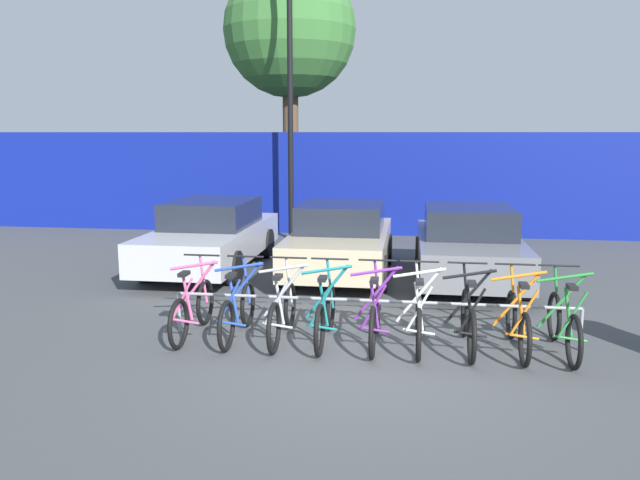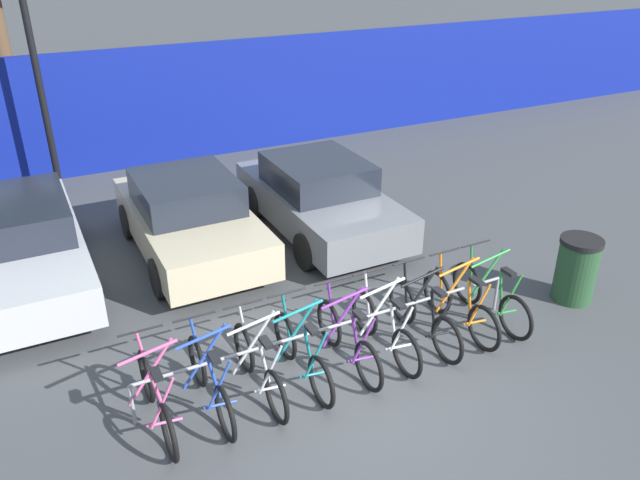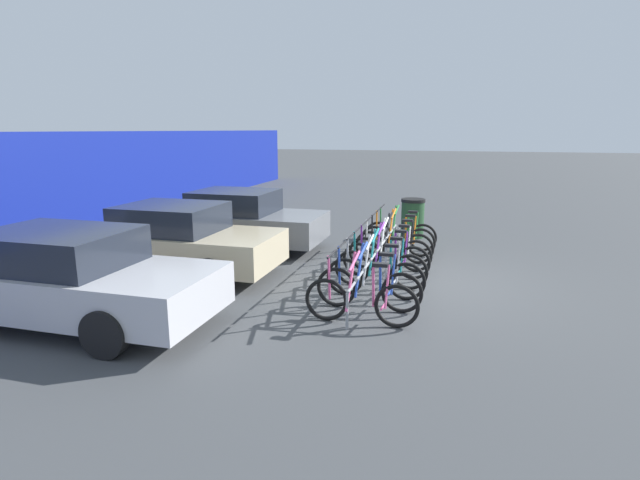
{
  "view_description": "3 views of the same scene",
  "coord_description": "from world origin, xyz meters",
  "px_view_note": "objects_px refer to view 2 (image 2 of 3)",
  "views": [
    {
      "loc": [
        0.52,
        -7.34,
        2.75
      ],
      "look_at": [
        -0.93,
        2.56,
        1.02
      ],
      "focal_mm": 35.0,
      "sensor_mm": 36.0,
      "label": 1
    },
    {
      "loc": [
        -3.22,
        -5.21,
        5.15
      ],
      "look_at": [
        0.49,
        2.11,
        1.03
      ],
      "focal_mm": 35.0,
      "sensor_mm": 36.0,
      "label": 2
    },
    {
      "loc": [
        -9.23,
        -0.78,
        2.82
      ],
      "look_at": [
        -0.37,
        1.72,
        0.77
      ],
      "focal_mm": 28.0,
      "sensor_mm": 36.0,
      "label": 3
    }
  ],
  "objects_px": {
    "bicycle_green": "(490,297)",
    "bicycle_teal": "(302,355)",
    "bike_rack": "(338,328)",
    "bicycle_blue": "(210,383)",
    "bicycle_black": "(424,317)",
    "bicycle_pink": "(156,399)",
    "bicycle_purple": "(348,341)",
    "car_beige": "(189,217)",
    "bicycle_orange": "(460,306)",
    "bicycle_white": "(385,329)",
    "trash_bin": "(576,269)",
    "car_silver": "(20,244)",
    "car_grey": "(320,197)",
    "bicycle_silver": "(259,368)"
  },
  "relations": [
    {
      "from": "bicycle_blue",
      "to": "bicycle_black",
      "type": "distance_m",
      "value": 3.04
    },
    {
      "from": "bicycle_blue",
      "to": "bicycle_white",
      "type": "xyz_separation_m",
      "value": [
        2.41,
        0.0,
        0.0
      ]
    },
    {
      "from": "bicycle_pink",
      "to": "car_beige",
      "type": "bearing_deg",
      "value": 68.69
    },
    {
      "from": "bicycle_black",
      "to": "car_beige",
      "type": "relative_size",
      "value": 0.43
    },
    {
      "from": "bicycle_blue",
      "to": "car_grey",
      "type": "bearing_deg",
      "value": 46.74
    },
    {
      "from": "bicycle_blue",
      "to": "trash_bin",
      "type": "bearing_deg",
      "value": -3.07
    },
    {
      "from": "bike_rack",
      "to": "car_beige",
      "type": "relative_size",
      "value": 1.35
    },
    {
      "from": "bicycle_purple",
      "to": "bicycle_orange",
      "type": "xyz_separation_m",
      "value": [
        1.8,
        0.0,
        0.0
      ]
    },
    {
      "from": "bicycle_pink",
      "to": "bicycle_orange",
      "type": "bearing_deg",
      "value": 0.24
    },
    {
      "from": "bicycle_black",
      "to": "trash_bin",
      "type": "distance_m",
      "value": 2.7
    },
    {
      "from": "bicycle_green",
      "to": "trash_bin",
      "type": "bearing_deg",
      "value": -8.29
    },
    {
      "from": "bicycle_purple",
      "to": "bicycle_black",
      "type": "distance_m",
      "value": 1.19
    },
    {
      "from": "bicycle_black",
      "to": "bicycle_green",
      "type": "xyz_separation_m",
      "value": [
        1.17,
        0.0,
        0.0
      ]
    },
    {
      "from": "bicycle_green",
      "to": "car_grey",
      "type": "distance_m",
      "value": 3.89
    },
    {
      "from": "bicycle_purple",
      "to": "bicycle_white",
      "type": "xyz_separation_m",
      "value": [
        0.56,
        0.0,
        0.0
      ]
    },
    {
      "from": "bicycle_blue",
      "to": "bicycle_black",
      "type": "relative_size",
      "value": 1.0
    },
    {
      "from": "bicycle_white",
      "to": "bicycle_orange",
      "type": "distance_m",
      "value": 1.24
    },
    {
      "from": "bicycle_teal",
      "to": "bicycle_white",
      "type": "bearing_deg",
      "value": -0.47
    },
    {
      "from": "bicycle_white",
      "to": "bicycle_blue",
      "type": "bearing_deg",
      "value": 177.21
    },
    {
      "from": "bicycle_silver",
      "to": "bicycle_black",
      "type": "relative_size",
      "value": 1.0
    },
    {
      "from": "bicycle_pink",
      "to": "car_grey",
      "type": "height_order",
      "value": "car_grey"
    },
    {
      "from": "bike_rack",
      "to": "bicycle_orange",
      "type": "distance_m",
      "value": 1.88
    },
    {
      "from": "bicycle_orange",
      "to": "bicycle_blue",
      "type": "bearing_deg",
      "value": 179.84
    },
    {
      "from": "bicycle_blue",
      "to": "car_grey",
      "type": "relative_size",
      "value": 0.42
    },
    {
      "from": "bicycle_black",
      "to": "car_beige",
      "type": "height_order",
      "value": "car_beige"
    },
    {
      "from": "bicycle_blue",
      "to": "bicycle_white",
      "type": "height_order",
      "value": "same"
    },
    {
      "from": "bicycle_orange",
      "to": "car_silver",
      "type": "xyz_separation_m",
      "value": [
        -5.38,
        4.2,
        0.31
      ]
    },
    {
      "from": "bicycle_purple",
      "to": "bicycle_orange",
      "type": "relative_size",
      "value": 1.0
    },
    {
      "from": "bicycle_green",
      "to": "bicycle_teal",
      "type": "bearing_deg",
      "value": 176.81
    },
    {
      "from": "bicycle_blue",
      "to": "car_grey",
      "type": "xyz_separation_m",
      "value": [
        3.35,
        3.78,
        0.31
      ]
    },
    {
      "from": "bicycle_pink",
      "to": "bicycle_black",
      "type": "bearing_deg",
      "value": 0.24
    },
    {
      "from": "bicycle_teal",
      "to": "bicycle_orange",
      "type": "bearing_deg",
      "value": -0.47
    },
    {
      "from": "bicycle_blue",
      "to": "bicycle_black",
      "type": "xyz_separation_m",
      "value": [
        3.04,
        0.0,
        0.0
      ]
    },
    {
      "from": "bicycle_blue",
      "to": "car_silver",
      "type": "relative_size",
      "value": 0.38
    },
    {
      "from": "bicycle_teal",
      "to": "bicycle_white",
      "type": "xyz_separation_m",
      "value": [
        1.21,
        0.0,
        0.0
      ]
    },
    {
      "from": "bicycle_black",
      "to": "car_grey",
      "type": "height_order",
      "value": "car_grey"
    },
    {
      "from": "bicycle_black",
      "to": "car_beige",
      "type": "bearing_deg",
      "value": 118.86
    },
    {
      "from": "bicycle_blue",
      "to": "bike_rack",
      "type": "bearing_deg",
      "value": 3.05
    },
    {
      "from": "bicycle_purple",
      "to": "trash_bin",
      "type": "bearing_deg",
      "value": 0.12
    },
    {
      "from": "car_beige",
      "to": "bicycle_blue",
      "type": "bearing_deg",
      "value": -103.3
    },
    {
      "from": "bicycle_purple",
      "to": "car_beige",
      "type": "bearing_deg",
      "value": 104.89
    },
    {
      "from": "bike_rack",
      "to": "bicycle_pink",
      "type": "height_order",
      "value": "bicycle_pink"
    },
    {
      "from": "bicycle_pink",
      "to": "bicycle_white",
      "type": "height_order",
      "value": "same"
    },
    {
      "from": "bicycle_purple",
      "to": "trash_bin",
      "type": "height_order",
      "value": "bicycle_purple"
    },
    {
      "from": "bike_rack",
      "to": "trash_bin",
      "type": "height_order",
      "value": "trash_bin"
    },
    {
      "from": "bicycle_pink",
      "to": "car_beige",
      "type": "xyz_separation_m",
      "value": [
        1.58,
        4.0,
        0.31
      ]
    },
    {
      "from": "bicycle_orange",
      "to": "bicycle_green",
      "type": "bearing_deg",
      "value": -0.16
    },
    {
      "from": "bicycle_orange",
      "to": "car_beige",
      "type": "height_order",
      "value": "car_beige"
    },
    {
      "from": "bicycle_green",
      "to": "bike_rack",
      "type": "bearing_deg",
      "value": 173.3
    },
    {
      "from": "bicycle_orange",
      "to": "car_silver",
      "type": "relative_size",
      "value": 0.38
    }
  ]
}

